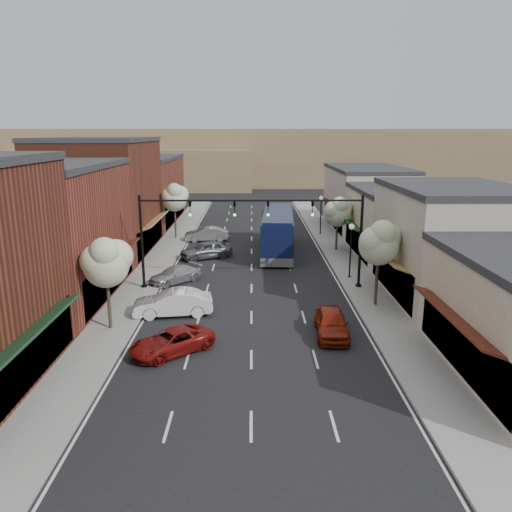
{
  "coord_description": "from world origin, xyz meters",
  "views": [
    {
      "loc": [
        0.05,
        -27.58,
        11.34
      ],
      "look_at": [
        0.35,
        9.21,
        2.2
      ],
      "focal_mm": 35.0,
      "sensor_mm": 36.0,
      "label": 1
    }
  ],
  "objects_px": {
    "tree_right_far": "(338,211)",
    "coach_bus": "(278,231)",
    "lamp_post_far": "(321,209)",
    "parked_car_a": "(172,342)",
    "signal_mast_left": "(174,228)",
    "tree_left_far": "(175,197)",
    "parked_car_c": "(175,275)",
    "lamp_post_near": "(351,242)",
    "tree_right_near": "(380,242)",
    "parked_car_d": "(206,250)",
    "parked_car_e": "(206,234)",
    "signal_mast_right": "(329,228)",
    "parked_car_b": "(173,303)",
    "red_hatchback": "(331,323)",
    "tree_left_near": "(106,261)"
  },
  "relations": [
    {
      "from": "signal_mast_left",
      "to": "tree_right_far",
      "type": "relative_size",
      "value": 1.51
    },
    {
      "from": "coach_bus",
      "to": "tree_left_near",
      "type": "bearing_deg",
      "value": -115.13
    },
    {
      "from": "signal_mast_right",
      "to": "signal_mast_left",
      "type": "relative_size",
      "value": 1.0
    },
    {
      "from": "lamp_post_far",
      "to": "parked_car_d",
      "type": "xyz_separation_m",
      "value": [
        -12.0,
        -10.82,
        -2.19
      ]
    },
    {
      "from": "tree_right_far",
      "to": "lamp_post_far",
      "type": "relative_size",
      "value": 1.22
    },
    {
      "from": "parked_car_d",
      "to": "parked_car_c",
      "type": "bearing_deg",
      "value": -38.98
    },
    {
      "from": "coach_bus",
      "to": "red_hatchback",
      "type": "relative_size",
      "value": 2.93
    },
    {
      "from": "lamp_post_far",
      "to": "parked_car_a",
      "type": "bearing_deg",
      "value": -111.05
    },
    {
      "from": "lamp_post_near",
      "to": "parked_car_c",
      "type": "height_order",
      "value": "lamp_post_near"
    },
    {
      "from": "signal_mast_right",
      "to": "parked_car_a",
      "type": "distance_m",
      "value": 15.4
    },
    {
      "from": "tree_left_near",
      "to": "coach_bus",
      "type": "relative_size",
      "value": 0.43
    },
    {
      "from": "parked_car_a",
      "to": "lamp_post_near",
      "type": "bearing_deg",
      "value": 99.0
    },
    {
      "from": "signal_mast_left",
      "to": "lamp_post_far",
      "type": "distance_m",
      "value": 24.14
    },
    {
      "from": "tree_left_far",
      "to": "parked_car_a",
      "type": "height_order",
      "value": "tree_left_far"
    },
    {
      "from": "tree_right_far",
      "to": "lamp_post_near",
      "type": "xyz_separation_m",
      "value": [
        -0.55,
        -9.44,
        -0.99
      ]
    },
    {
      "from": "parked_car_a",
      "to": "parked_car_d",
      "type": "distance_m",
      "value": 20.36
    },
    {
      "from": "coach_bus",
      "to": "parked_car_b",
      "type": "relative_size",
      "value": 2.63
    },
    {
      "from": "parked_car_a",
      "to": "parked_car_c",
      "type": "bearing_deg",
      "value": 148.01
    },
    {
      "from": "tree_right_near",
      "to": "parked_car_b",
      "type": "height_order",
      "value": "tree_right_near"
    },
    {
      "from": "tree_right_near",
      "to": "tree_right_far",
      "type": "bearing_deg",
      "value": 90.0
    },
    {
      "from": "coach_bus",
      "to": "parked_car_d",
      "type": "xyz_separation_m",
      "value": [
        -6.74,
        -2.53,
        -1.24
      ]
    },
    {
      "from": "red_hatchback",
      "to": "parked_car_d",
      "type": "relative_size",
      "value": 0.93
    },
    {
      "from": "lamp_post_far",
      "to": "parked_car_c",
      "type": "bearing_deg",
      "value": -126.63
    },
    {
      "from": "signal_mast_left",
      "to": "parked_car_a",
      "type": "height_order",
      "value": "signal_mast_left"
    },
    {
      "from": "signal_mast_right",
      "to": "parked_car_e",
      "type": "relative_size",
      "value": 1.78
    },
    {
      "from": "tree_right_near",
      "to": "parked_car_d",
      "type": "height_order",
      "value": "tree_right_near"
    },
    {
      "from": "tree_right_far",
      "to": "coach_bus",
      "type": "bearing_deg",
      "value": -177.72
    },
    {
      "from": "parked_car_c",
      "to": "parked_car_d",
      "type": "relative_size",
      "value": 0.91
    },
    {
      "from": "lamp_post_near",
      "to": "parked_car_b",
      "type": "distance_m",
      "value": 15.28
    },
    {
      "from": "parked_car_a",
      "to": "parked_car_c",
      "type": "distance_m",
      "value": 12.83
    },
    {
      "from": "parked_car_a",
      "to": "coach_bus",
      "type": "bearing_deg",
      "value": 123.85
    },
    {
      "from": "signal_mast_left",
      "to": "tree_left_far",
      "type": "distance_m",
      "value": 18.14
    },
    {
      "from": "lamp_post_far",
      "to": "coach_bus",
      "type": "relative_size",
      "value": 0.34
    },
    {
      "from": "tree_left_far",
      "to": "coach_bus",
      "type": "relative_size",
      "value": 0.47
    },
    {
      "from": "tree_left_near",
      "to": "parked_car_e",
      "type": "bearing_deg",
      "value": 82.15
    },
    {
      "from": "coach_bus",
      "to": "parked_car_a",
      "type": "xyz_separation_m",
      "value": [
        -6.74,
        -22.89,
        -1.42
      ]
    },
    {
      "from": "lamp_post_far",
      "to": "parked_car_d",
      "type": "relative_size",
      "value": 0.93
    },
    {
      "from": "red_hatchback",
      "to": "signal_mast_right",
      "type": "bearing_deg",
      "value": 86.6
    },
    {
      "from": "tree_right_near",
      "to": "lamp_post_far",
      "type": "distance_m",
      "value": 24.11
    },
    {
      "from": "red_hatchback",
      "to": "parked_car_b",
      "type": "distance_m",
      "value": 10.14
    },
    {
      "from": "parked_car_d",
      "to": "red_hatchback",
      "type": "bearing_deg",
      "value": -0.29
    },
    {
      "from": "parked_car_c",
      "to": "parked_car_e",
      "type": "bearing_deg",
      "value": 131.66
    },
    {
      "from": "lamp_post_far",
      "to": "parked_car_b",
      "type": "bearing_deg",
      "value": -116.58
    },
    {
      "from": "parked_car_e",
      "to": "tree_left_far",
      "type": "bearing_deg",
      "value": -116.66
    },
    {
      "from": "tree_right_near",
      "to": "parked_car_d",
      "type": "distance_m",
      "value": 18.6
    },
    {
      "from": "signal_mast_left",
      "to": "parked_car_b",
      "type": "xyz_separation_m",
      "value": [
        0.63,
        -5.57,
        -3.8
      ]
    },
    {
      "from": "lamp_post_far",
      "to": "parked_car_d",
      "type": "bearing_deg",
      "value": -137.96
    },
    {
      "from": "signal_mast_left",
      "to": "red_hatchback",
      "type": "distance_m",
      "value": 14.08
    },
    {
      "from": "parked_car_a",
      "to": "parked_car_c",
      "type": "xyz_separation_m",
      "value": [
        -1.73,
        12.71,
        -0.0
      ]
    },
    {
      "from": "lamp_post_near",
      "to": "red_hatchback",
      "type": "distance_m",
      "value": 12.05
    }
  ]
}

